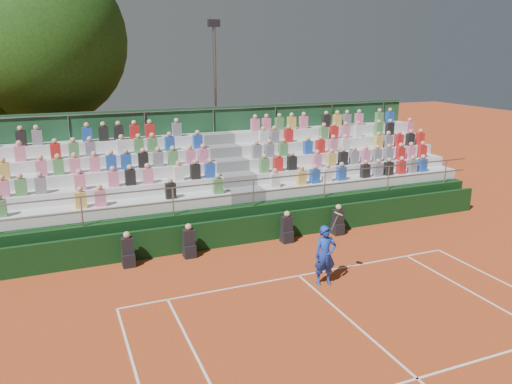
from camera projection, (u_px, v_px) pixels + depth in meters
name	position (u px, v px, depth m)	size (l,w,h in m)	color
ground	(299.00, 276.00, 15.45)	(90.00, 90.00, 0.00)	#B6461E
courtside_wall	(259.00, 228.00, 18.16)	(20.00, 0.15, 1.00)	black
line_officials	(241.00, 236.00, 17.44)	(8.22, 0.40, 1.19)	black
grandstand	(230.00, 191.00, 20.89)	(20.00, 5.20, 4.40)	black
tennis_player	(325.00, 255.00, 14.68)	(0.89, 0.53, 2.22)	#1636A9
tree_east	(41.00, 40.00, 22.23)	(7.57, 7.57, 11.02)	#372214
floodlight_mast	(215.00, 90.00, 25.74)	(0.60, 0.25, 8.29)	gray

